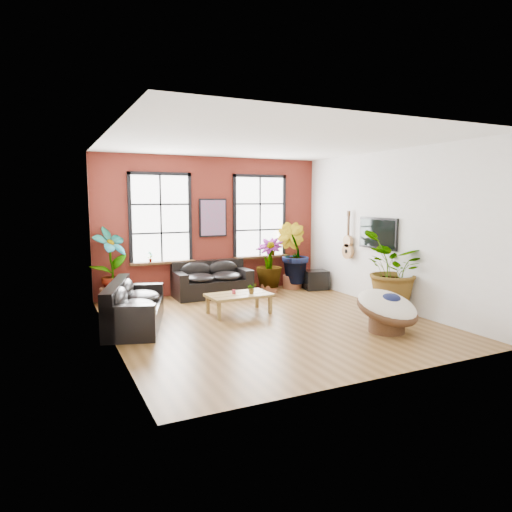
{
  "coord_description": "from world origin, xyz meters",
  "views": [
    {
      "loc": [
        -4.03,
        -7.91,
        2.43
      ],
      "look_at": [
        0.0,
        0.6,
        1.25
      ],
      "focal_mm": 32.0,
      "sensor_mm": 36.0,
      "label": 1
    }
  ],
  "objects_px": {
    "sofa_left": "(132,307)",
    "sofa_back": "(211,280)",
    "coffee_table": "(239,296)",
    "papasan_chair": "(387,309)"
  },
  "relations": [
    {
      "from": "sofa_back",
      "to": "papasan_chair",
      "type": "xyz_separation_m",
      "value": [
        1.84,
        -4.36,
        0.04
      ]
    },
    {
      "from": "sofa_left",
      "to": "sofa_back",
      "type": "bearing_deg",
      "value": -31.63
    },
    {
      "from": "coffee_table",
      "to": "sofa_left",
      "type": "bearing_deg",
      "value": 179.23
    },
    {
      "from": "coffee_table",
      "to": "papasan_chair",
      "type": "height_order",
      "value": "papasan_chair"
    },
    {
      "from": "sofa_left",
      "to": "coffee_table",
      "type": "xyz_separation_m",
      "value": [
        2.24,
        0.06,
        -0.01
      ]
    },
    {
      "from": "sofa_back",
      "to": "sofa_left",
      "type": "bearing_deg",
      "value": -138.31
    },
    {
      "from": "coffee_table",
      "to": "papasan_chair",
      "type": "bearing_deg",
      "value": -53.77
    },
    {
      "from": "sofa_left",
      "to": "papasan_chair",
      "type": "relative_size",
      "value": 1.69
    },
    {
      "from": "coffee_table",
      "to": "papasan_chair",
      "type": "distance_m",
      "value": 3.08
    },
    {
      "from": "sofa_back",
      "to": "coffee_table",
      "type": "distance_m",
      "value": 1.95
    }
  ]
}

